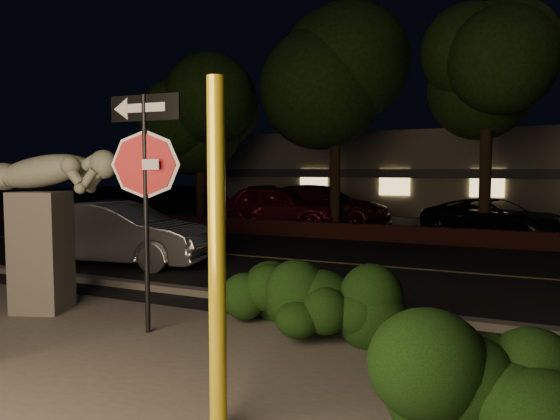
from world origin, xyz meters
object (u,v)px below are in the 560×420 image
object	(u,v)px
yellow_pole_right	(217,257)
sculpture	(43,213)
silver_sedan	(117,233)
parked_car_dark	(495,219)
parked_car_red	(277,206)
parked_car_darkred	(321,205)
signpost	(145,165)

from	to	relation	value
yellow_pole_right	sculpture	distance (m)	4.95
silver_sedan	parked_car_dark	distance (m)	11.59
sculpture	parked_car_red	size ratio (longest dim) A/B	0.52
parked_car_darkred	silver_sedan	bearing A→B (deg)	172.43
sculpture	silver_sedan	bearing A→B (deg)	96.22
parked_car_red	parked_car_dark	distance (m)	7.63
signpost	parked_car_red	distance (m)	13.37
sculpture	parked_car_darkred	xyz separation A→B (m)	(-0.74, 13.80, -0.75)
parked_car_darkred	parked_car_dark	bearing A→B (deg)	-102.70
parked_car_dark	sculpture	bearing A→B (deg)	-177.59
yellow_pole_right	signpost	bearing A→B (deg)	139.98
parked_car_red	parked_car_dark	bearing A→B (deg)	-99.15
silver_sedan	parked_car_dark	bearing A→B (deg)	-50.40
parked_car_darkred	parked_car_dark	world-z (taller)	parked_car_darkred
yellow_pole_right	silver_sedan	xyz separation A→B (m)	(-6.33, 5.85, -0.75)
sculpture	parked_car_darkred	world-z (taller)	sculpture
parked_car_red	parked_car_dark	size ratio (longest dim) A/B	1.05
sculpture	silver_sedan	distance (m)	4.21
parked_car_red	parked_car_darkred	size ratio (longest dim) A/B	0.88
signpost	silver_sedan	xyz separation A→B (m)	(-4.03, 3.92, -1.53)
yellow_pole_right	parked_car_dark	distance (m)	14.73
silver_sedan	yellow_pole_right	bearing A→B (deg)	-142.66
signpost	sculpture	bearing A→B (deg)	172.29
silver_sedan	parked_car_darkred	xyz separation A→B (m)	(1.13, 10.11, 0.06)
signpost	parked_car_red	world-z (taller)	signpost
sculpture	parked_car_dark	world-z (taller)	sculpture
parked_car_red	silver_sedan	bearing A→B (deg)	170.85
parked_car_darkred	parked_car_dark	size ratio (longest dim) A/B	1.19
yellow_pole_right	parked_car_darkred	bearing A→B (deg)	108.05
sculpture	silver_sedan	xyz separation A→B (m)	(-1.87, 3.69, -0.81)
yellow_pole_right	sculpture	world-z (taller)	yellow_pole_right
signpost	sculpture	size ratio (longest dim) A/B	1.27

